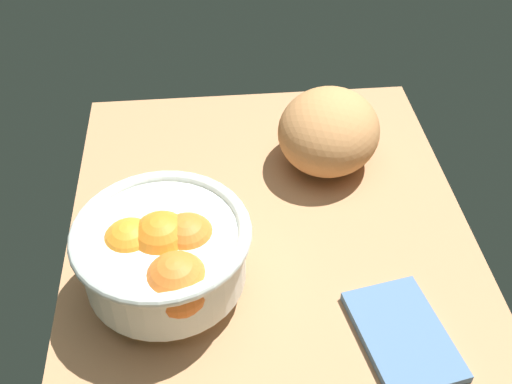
# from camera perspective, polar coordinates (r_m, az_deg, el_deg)

# --- Properties ---
(ground_plane) EXTENTS (0.83, 0.54, 0.03)m
(ground_plane) POSITION_cam_1_polar(r_m,az_deg,el_deg) (0.79, 2.02, -8.92)
(ground_plane) COLOR #B27C53
(fruit_bowl) EXTENTS (0.21, 0.21, 0.12)m
(fruit_bowl) POSITION_cam_1_polar(r_m,az_deg,el_deg) (0.72, -8.48, -5.72)
(fruit_bowl) COLOR white
(fruit_bowl) RESTS_ON ground
(bread_loaf) EXTENTS (0.21, 0.20, 0.11)m
(bread_loaf) POSITION_cam_1_polar(r_m,az_deg,el_deg) (0.91, 6.74, 5.63)
(bread_loaf) COLOR tan
(bread_loaf) RESTS_ON ground
(napkin_folded) EXTENTS (0.16, 0.12, 0.01)m
(napkin_folded) POSITION_cam_1_polar(r_m,az_deg,el_deg) (0.74, 13.43, -12.76)
(napkin_folded) COLOR #4D6F95
(napkin_folded) RESTS_ON ground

